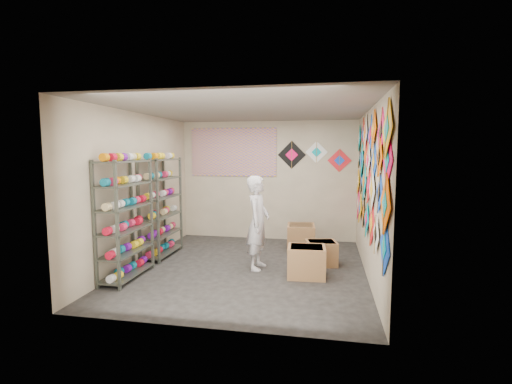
% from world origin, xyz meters
% --- Properties ---
extents(ground, '(4.50, 4.50, 0.00)m').
position_xyz_m(ground, '(0.00, 0.00, 0.00)').
color(ground, black).
extents(room_walls, '(4.50, 4.50, 4.50)m').
position_xyz_m(room_walls, '(0.00, 0.00, 1.64)').
color(room_walls, '#B8A88D').
rests_on(room_walls, ground).
extents(shelf_rack_front, '(0.40, 1.10, 1.90)m').
position_xyz_m(shelf_rack_front, '(-1.78, -0.85, 0.95)').
color(shelf_rack_front, '#4C5147').
rests_on(shelf_rack_front, ground).
extents(shelf_rack_back, '(0.40, 1.10, 1.90)m').
position_xyz_m(shelf_rack_back, '(-1.78, 0.45, 0.95)').
color(shelf_rack_back, '#4C5147').
rests_on(shelf_rack_back, ground).
extents(string_spools, '(0.12, 2.36, 0.12)m').
position_xyz_m(string_spools, '(-1.78, -0.20, 1.05)').
color(string_spools, '#F32858').
rests_on(string_spools, ground).
extents(kite_wall_display, '(0.05, 4.36, 2.07)m').
position_xyz_m(kite_wall_display, '(1.98, -0.09, 1.65)').
color(kite_wall_display, blue).
rests_on(kite_wall_display, room_walls).
extents(back_wall_kites, '(1.63, 0.02, 0.70)m').
position_xyz_m(back_wall_kites, '(1.00, 2.24, 1.92)').
color(back_wall_kites, black).
rests_on(back_wall_kites, room_walls).
extents(poster, '(2.00, 0.01, 1.10)m').
position_xyz_m(poster, '(-0.80, 2.23, 2.00)').
color(poster, '#744FAC').
rests_on(poster, room_walls).
extents(shopkeeper, '(0.66, 0.49, 1.61)m').
position_xyz_m(shopkeeper, '(0.19, 0.02, 0.80)').
color(shopkeeper, silver).
rests_on(shopkeeper, ground).
extents(carton_a, '(0.62, 0.53, 0.50)m').
position_xyz_m(carton_a, '(1.03, -0.26, 0.25)').
color(carton_a, '#9E6A45').
rests_on(carton_a, ground).
extents(carton_b, '(0.60, 0.53, 0.43)m').
position_xyz_m(carton_b, '(1.26, 0.43, 0.21)').
color(carton_b, '#9E6A45').
rests_on(carton_b, ground).
extents(carton_c, '(0.60, 0.65, 0.53)m').
position_xyz_m(carton_c, '(0.84, 1.36, 0.26)').
color(carton_c, '#9E6A45').
rests_on(carton_c, ground).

